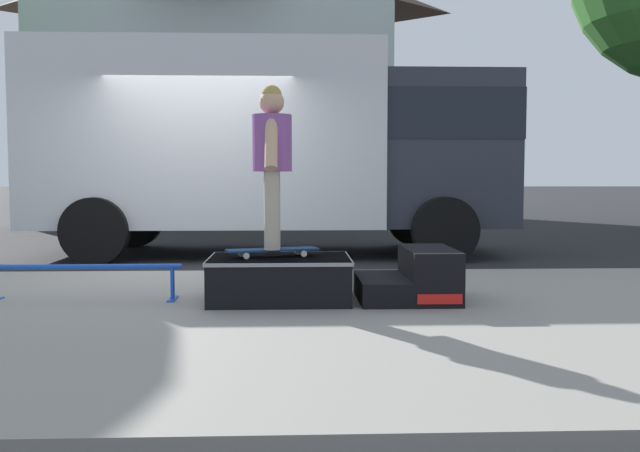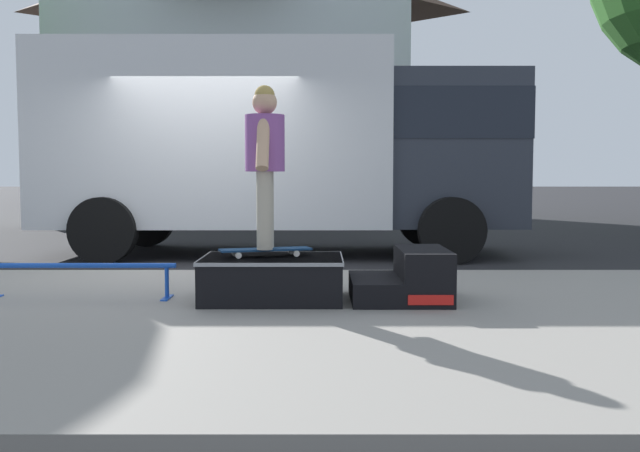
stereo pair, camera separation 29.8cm
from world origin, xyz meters
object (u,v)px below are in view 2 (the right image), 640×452
Objects in this scene: skate_box at (275,277)px; box_truck at (286,141)px; grind_rail at (83,271)px; skateboard at (268,250)px; kicker_ramp at (411,279)px; skater_kid at (268,153)px.

skate_box is 4.81m from box_truck.
grind_rail is at bearing 177.32° from skate_box.
skateboard is 4.72m from box_truck.
skateboard reaches higher than grind_rail.
box_truck reaches higher than skate_box.
grind_rail is 2.07× the size of skateboard.
kicker_ramp is at bearing -1.60° from grind_rail.
skate_box is at bearing 179.98° from kicker_ramp.
skate_box reaches higher than grind_rail.
box_truck reaches higher than skateboard.
grind_rail is 0.24× the size of box_truck.
skate_box is 1.48× the size of skateboard.
kicker_ramp reaches higher than grind_rail.
box_truck is (1.53, 4.53, 1.34)m from grind_rail.
skateboard is (1.61, -0.05, 0.19)m from grind_rail.
grind_rail is at bearing 178.26° from skateboard.
skater_kid reaches higher than skateboard.
skater_kid reaches higher than skate_box.
skater_kid is 0.20× the size of box_truck.
box_truck reaches higher than kicker_ramp.
box_truck is at bearing 71.36° from grind_rail.
kicker_ramp is 4.99m from box_truck.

